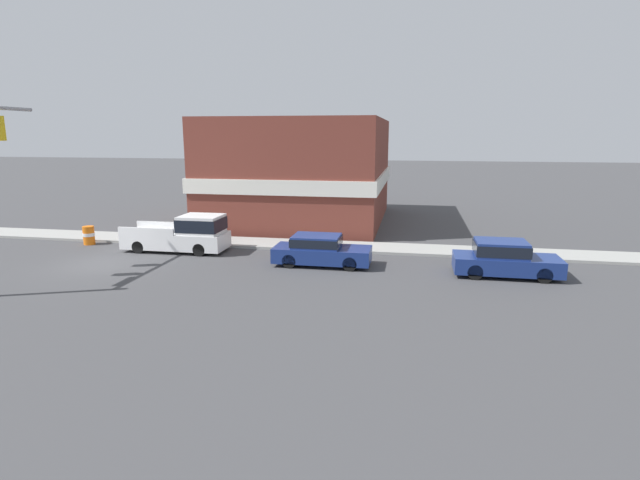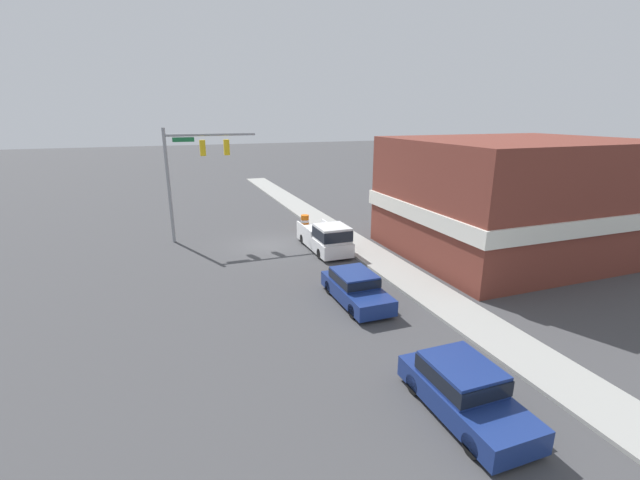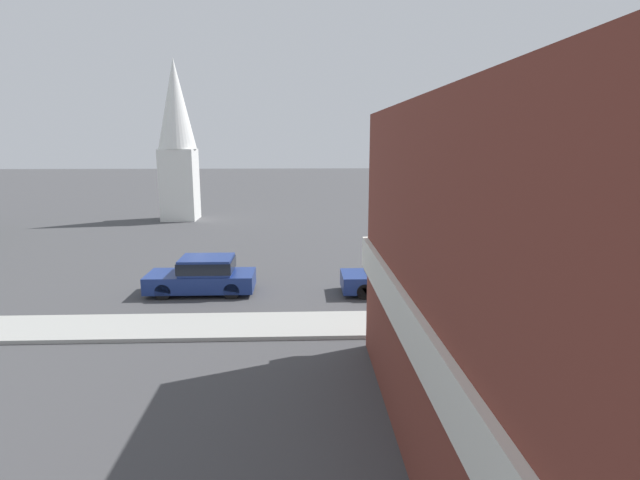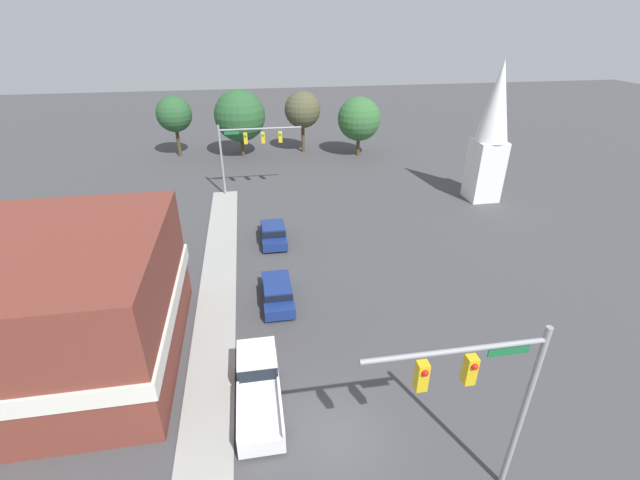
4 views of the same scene
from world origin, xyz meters
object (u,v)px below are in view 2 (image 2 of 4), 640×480
car_second_ahead (464,389)px  pickup_truck_parked (327,238)px  car_lead (355,287)px  construction_barrel (305,221)px

car_second_ahead → pickup_truck_parked: size_ratio=0.82×
car_lead → car_second_ahead: bearing=87.7°
car_lead → construction_barrel: bearing=-98.5°
car_lead → pickup_truck_parked: 7.69m
car_lead → construction_barrel: (-2.05, -13.71, -0.22)m
pickup_truck_parked → car_lead: bearing=79.0°
car_lead → pickup_truck_parked: pickup_truck_parked is taller
construction_barrel → car_lead: bearing=81.5°
car_lead → car_second_ahead: (0.33, 8.27, 0.06)m
car_lead → construction_barrel: car_lead is taller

